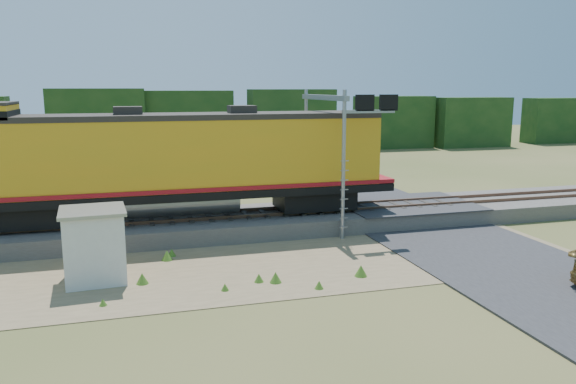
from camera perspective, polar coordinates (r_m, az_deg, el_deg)
name	(u,v)px	position (r m, az deg, el deg)	size (l,w,h in m)	color
ground	(320,263)	(22.72, 3.26, -7.25)	(140.00, 140.00, 0.00)	#475123
ballast	(281,220)	(28.13, -0.75, -2.88)	(70.00, 5.00, 0.80)	slate
rails	(281,211)	(28.02, -0.75, -1.92)	(70.00, 1.54, 0.16)	brown
dirt_shoulder	(269,263)	(22.62, -1.99, -7.27)	(26.00, 8.00, 0.03)	#8C7754
road	(462,243)	(26.36, 17.30, -4.99)	(7.00, 66.00, 0.86)	#38383A
tree_line_north	(199,126)	(58.97, -9.02, 6.69)	(130.00, 3.00, 6.50)	#163714
weed_clumps	(233,270)	(21.96, -5.57, -7.92)	(15.00, 6.20, 0.56)	#437220
locomotive	(170,160)	(26.67, -11.89, 3.18)	(20.85, 3.18, 5.38)	black
shed	(94,245)	(21.48, -19.07, -5.10)	(2.40, 2.40, 2.68)	silver
signal_gantry	(334,125)	(27.58, 4.74, 6.82)	(2.72, 6.20, 6.85)	gray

